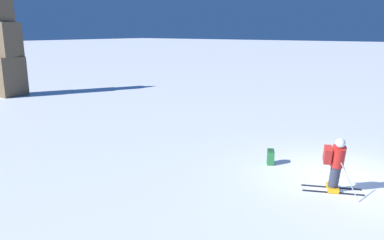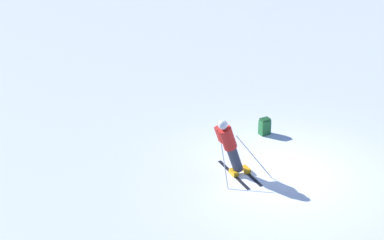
% 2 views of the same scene
% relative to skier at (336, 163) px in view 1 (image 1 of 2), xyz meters
% --- Properties ---
extents(ground_plane, '(300.00, 300.00, 0.00)m').
position_rel_skier_xyz_m(ground_plane, '(1.42, 0.10, -0.90)').
color(ground_plane, white).
extents(skier, '(1.50, 1.63, 1.66)m').
position_rel_skier_xyz_m(skier, '(0.00, 0.00, 0.00)').
color(skier, black).
rests_on(skier, ground).
extents(rock_pillar, '(1.67, 1.47, 7.31)m').
position_rel_skier_xyz_m(rock_pillar, '(3.34, 21.78, 2.16)').
color(rock_pillar, brown).
rests_on(rock_pillar, ground).
extents(spare_backpack, '(0.37, 0.34, 0.50)m').
position_rel_skier_xyz_m(spare_backpack, '(1.20, 2.32, -0.65)').
color(spare_backpack, '#236633').
rests_on(spare_backpack, ground).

